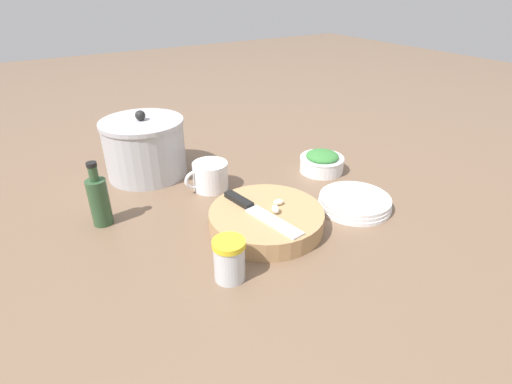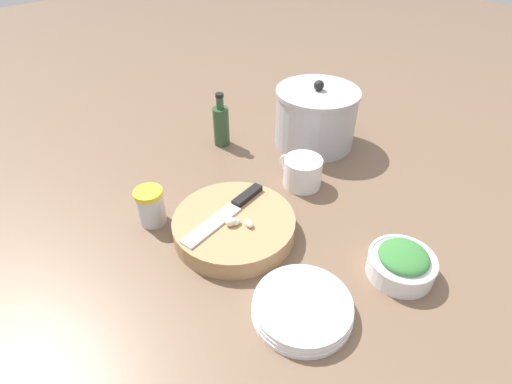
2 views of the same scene
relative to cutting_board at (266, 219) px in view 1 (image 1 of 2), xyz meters
The scene contains 10 objects.
ground_plane 0.11m from the cutting_board, 97.44° to the left, with size 5.00×5.00×0.00m, color brown.
cutting_board is the anchor object (origin of this frame).
chef_knife 0.04m from the cutting_board, 161.27° to the left, with size 0.07×0.24×0.01m.
garlic_cloves 0.04m from the cutting_board, 17.34° to the right, with size 0.05×0.05×0.02m.
herb_bowl 0.35m from the cutting_board, 28.47° to the left, with size 0.13×0.13×0.06m.
spice_jar 0.19m from the cutting_board, 145.00° to the right, with size 0.06×0.06×0.09m.
coffee_mug 0.25m from the cutting_board, 95.58° to the left, with size 0.13×0.10×0.08m.
plate_stack 0.24m from the cutting_board, 10.06° to the right, with size 0.18×0.18×0.03m.
oil_bottle 0.39m from the cutting_board, 145.26° to the left, with size 0.05×0.05×0.16m.
stock_pot 0.45m from the cutting_board, 108.23° to the left, with size 0.23×0.23×0.19m.
Camera 1 is at (-0.42, -0.75, 0.52)m, focal length 28.00 mm.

